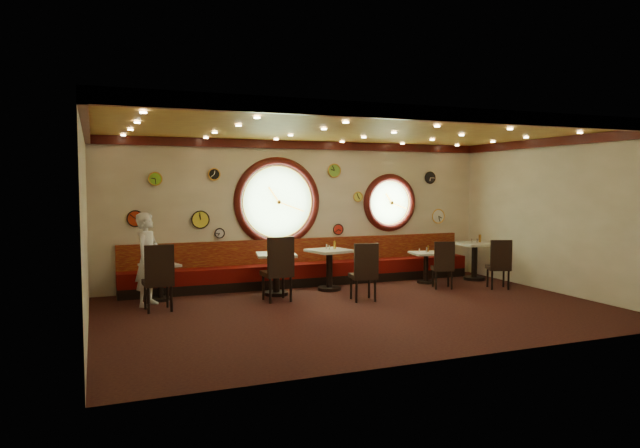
{
  "coord_description": "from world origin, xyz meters",
  "views": [
    {
      "loc": [
        -4.37,
        -9.05,
        2.24
      ],
      "look_at": [
        -0.46,
        0.8,
        1.5
      ],
      "focal_mm": 32.0,
      "sensor_mm": 36.0,
      "label": 1
    }
  ],
  "objects_px": {
    "condiment_a_salt": "(154,261)",
    "condiment_b_bottle": "(280,249)",
    "table_e": "(475,256)",
    "condiment_e_bottle": "(480,238)",
    "condiment_b_salt": "(274,251)",
    "condiment_c_pepper": "(329,247)",
    "waiter": "(148,259)",
    "table_d": "(426,264)",
    "condiment_d_pepper": "(427,250)",
    "condiment_a_bottle": "(166,259)",
    "condiment_b_pepper": "(279,251)",
    "table_c": "(329,264)",
    "condiment_a_pepper": "(161,262)",
    "chair_c": "(365,268)",
    "condiment_d_bottle": "(428,248)",
    "condiment_c_bottle": "(334,245)",
    "condiment_e_salt": "(472,241)",
    "chair_e": "(500,261)",
    "table_b": "(276,269)",
    "condiment_d_salt": "(419,250)",
    "condiment_e_pepper": "(477,241)",
    "table_a": "(160,277)",
    "condiment_c_salt": "(326,247)",
    "chair_b": "(279,265)",
    "chair_a": "(159,273)"
  },
  "relations": [
    {
      "from": "condiment_a_salt",
      "to": "condiment_b_salt",
      "type": "relative_size",
      "value": 0.97
    },
    {
      "from": "condiment_e_bottle",
      "to": "waiter",
      "type": "relative_size",
      "value": 0.11
    },
    {
      "from": "chair_a",
      "to": "waiter",
      "type": "xyz_separation_m",
      "value": [
        -0.13,
        0.62,
        0.18
      ]
    },
    {
      "from": "condiment_b_salt",
      "to": "waiter",
      "type": "height_order",
      "value": "waiter"
    },
    {
      "from": "table_c",
      "to": "condiment_a_bottle",
      "type": "distance_m",
      "value": 3.34
    },
    {
      "from": "chair_c",
      "to": "condiment_c_bottle",
      "type": "bearing_deg",
      "value": 100.55
    },
    {
      "from": "condiment_b_salt",
      "to": "condiment_c_salt",
      "type": "bearing_deg",
      "value": 6.26
    },
    {
      "from": "table_c",
      "to": "condiment_a_pepper",
      "type": "distance_m",
      "value": 3.44
    },
    {
      "from": "table_e",
      "to": "condiment_a_bottle",
      "type": "xyz_separation_m",
      "value": [
        -6.99,
        0.38,
        0.24
      ]
    },
    {
      "from": "condiment_c_salt",
      "to": "condiment_b_pepper",
      "type": "relative_size",
      "value": 0.96
    },
    {
      "from": "table_a",
      "to": "table_c",
      "type": "bearing_deg",
      "value": -3.71
    },
    {
      "from": "condiment_a_pepper",
      "to": "condiment_a_bottle",
      "type": "relative_size",
      "value": 0.56
    },
    {
      "from": "condiment_d_bottle",
      "to": "waiter",
      "type": "xyz_separation_m",
      "value": [
        -6.17,
        -0.26,
        0.09
      ]
    },
    {
      "from": "table_a",
      "to": "condiment_b_bottle",
      "type": "xyz_separation_m",
      "value": [
        2.33,
        -0.29,
        0.49
      ]
    },
    {
      "from": "condiment_d_bottle",
      "to": "condiment_c_bottle",
      "type": "bearing_deg",
      "value": -178.83
    },
    {
      "from": "chair_c",
      "to": "condiment_c_salt",
      "type": "xyz_separation_m",
      "value": [
        -0.21,
        1.42,
        0.28
      ]
    },
    {
      "from": "condiment_e_salt",
      "to": "table_c",
      "type": "bearing_deg",
      "value": 179.87
    },
    {
      "from": "condiment_a_bottle",
      "to": "condiment_e_pepper",
      "type": "relative_size",
      "value": 1.81
    },
    {
      "from": "condiment_c_salt",
      "to": "waiter",
      "type": "relative_size",
      "value": 0.06
    },
    {
      "from": "condiment_d_salt",
      "to": "condiment_a_pepper",
      "type": "height_order",
      "value": "condiment_a_pepper"
    },
    {
      "from": "condiment_a_pepper",
      "to": "condiment_d_bottle",
      "type": "bearing_deg",
      "value": -0.93
    },
    {
      "from": "table_b",
      "to": "table_c",
      "type": "bearing_deg",
      "value": 4.61
    },
    {
      "from": "condiment_a_salt",
      "to": "condiment_b_bottle",
      "type": "bearing_deg",
      "value": -9.07
    },
    {
      "from": "table_d",
      "to": "condiment_d_bottle",
      "type": "distance_m",
      "value": 0.36
    },
    {
      "from": "table_d",
      "to": "condiment_b_bottle",
      "type": "bearing_deg",
      "value": -179.14
    },
    {
      "from": "table_e",
      "to": "condiment_e_bottle",
      "type": "distance_m",
      "value": 0.45
    },
    {
      "from": "condiment_a_salt",
      "to": "table_d",
      "type": "bearing_deg",
      "value": -3.25
    },
    {
      "from": "table_a",
      "to": "table_b",
      "type": "relative_size",
      "value": 0.86
    },
    {
      "from": "condiment_c_salt",
      "to": "condiment_a_bottle",
      "type": "distance_m",
      "value": 3.3
    },
    {
      "from": "condiment_c_pepper",
      "to": "condiment_c_bottle",
      "type": "bearing_deg",
      "value": 18.94
    },
    {
      "from": "chair_a",
      "to": "condiment_e_salt",
      "type": "height_order",
      "value": "chair_a"
    },
    {
      "from": "table_e",
      "to": "condiment_c_pepper",
      "type": "relative_size",
      "value": 9.5
    },
    {
      "from": "table_d",
      "to": "condiment_c_pepper",
      "type": "bearing_deg",
      "value": -179.79
    },
    {
      "from": "condiment_d_salt",
      "to": "condiment_b_bottle",
      "type": "height_order",
      "value": "condiment_b_bottle"
    },
    {
      "from": "table_a",
      "to": "condiment_d_pepper",
      "type": "relative_size",
      "value": 7.01
    },
    {
      "from": "condiment_b_pepper",
      "to": "condiment_a_bottle",
      "type": "xyz_separation_m",
      "value": [
        -2.16,
        0.47,
        -0.11
      ]
    },
    {
      "from": "chair_e",
      "to": "condiment_d_pepper",
      "type": "height_order",
      "value": "chair_e"
    },
    {
      "from": "condiment_a_bottle",
      "to": "condiment_b_bottle",
      "type": "height_order",
      "value": "condiment_b_bottle"
    },
    {
      "from": "chair_a",
      "to": "condiment_d_pepper",
      "type": "distance_m",
      "value": 5.99
    },
    {
      "from": "condiment_d_pepper",
      "to": "condiment_a_bottle",
      "type": "bearing_deg",
      "value": 176.33
    },
    {
      "from": "condiment_a_salt",
      "to": "condiment_a_bottle",
      "type": "height_order",
      "value": "condiment_a_bottle"
    },
    {
      "from": "condiment_c_pepper",
      "to": "condiment_e_pepper",
      "type": "relative_size",
      "value": 0.97
    },
    {
      "from": "chair_c",
      "to": "condiment_a_pepper",
      "type": "bearing_deg",
      "value": 166.03
    },
    {
      "from": "chair_e",
      "to": "condiment_d_pepper",
      "type": "bearing_deg",
      "value": 153.63
    },
    {
      "from": "table_b",
      "to": "table_d",
      "type": "relative_size",
      "value": 1.25
    },
    {
      "from": "condiment_c_salt",
      "to": "condiment_a_pepper",
      "type": "height_order",
      "value": "condiment_c_salt"
    },
    {
      "from": "table_d",
      "to": "chair_c",
      "type": "height_order",
      "value": "chair_c"
    },
    {
      "from": "chair_b",
      "to": "condiment_c_salt",
      "type": "height_order",
      "value": "chair_b"
    },
    {
      "from": "table_b",
      "to": "condiment_d_salt",
      "type": "distance_m",
      "value": 3.46
    },
    {
      "from": "table_c",
      "to": "condiment_b_salt",
      "type": "height_order",
      "value": "condiment_b_salt"
    }
  ]
}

